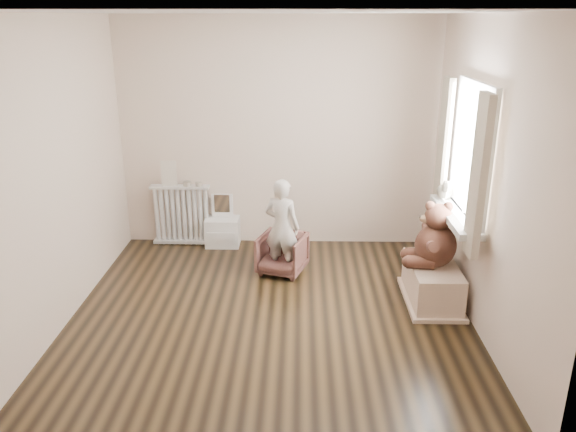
{
  "coord_description": "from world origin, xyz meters",
  "views": [
    {
      "loc": [
        0.26,
        -4.51,
        2.57
      ],
      "look_at": [
        0.15,
        0.45,
        0.8
      ],
      "focal_mm": 35.0,
      "sensor_mm": 36.0,
      "label": 1
    }
  ],
  "objects_px": {
    "teddy_bear": "(436,236)",
    "plush_cat": "(445,189)",
    "armchair": "(282,254)",
    "child": "(282,227)",
    "toy_bench": "(432,282)",
    "toy_vanity": "(222,223)",
    "radiator": "(181,213)"
  },
  "relations": [
    {
      "from": "armchair",
      "to": "child",
      "type": "distance_m",
      "value": 0.32
    },
    {
      "from": "teddy_bear",
      "to": "radiator",
      "type": "bearing_deg",
      "value": 158.23
    },
    {
      "from": "toy_bench",
      "to": "teddy_bear",
      "type": "distance_m",
      "value": 0.47
    },
    {
      "from": "armchair",
      "to": "radiator",
      "type": "bearing_deg",
      "value": 166.54
    },
    {
      "from": "armchair",
      "to": "child",
      "type": "relative_size",
      "value": 0.46
    },
    {
      "from": "armchair",
      "to": "plush_cat",
      "type": "relative_size",
      "value": 1.91
    },
    {
      "from": "armchair",
      "to": "toy_bench",
      "type": "relative_size",
      "value": 0.58
    },
    {
      "from": "toy_bench",
      "to": "plush_cat",
      "type": "xyz_separation_m",
      "value": [
        0.14,
        0.39,
        0.8
      ]
    },
    {
      "from": "toy_bench",
      "to": "plush_cat",
      "type": "height_order",
      "value": "plush_cat"
    },
    {
      "from": "armchair",
      "to": "child",
      "type": "bearing_deg",
      "value": -71.14
    },
    {
      "from": "radiator",
      "to": "toy_vanity",
      "type": "relative_size",
      "value": 1.17
    },
    {
      "from": "radiator",
      "to": "teddy_bear",
      "type": "xyz_separation_m",
      "value": [
        2.65,
        -1.38,
        0.28
      ]
    },
    {
      "from": "toy_bench",
      "to": "teddy_bear",
      "type": "relative_size",
      "value": 1.32
    },
    {
      "from": "child",
      "to": "toy_vanity",
      "type": "bearing_deg",
      "value": -28.37
    },
    {
      "from": "radiator",
      "to": "toy_vanity",
      "type": "xyz_separation_m",
      "value": [
        0.48,
        -0.03,
        -0.11
      ]
    },
    {
      "from": "teddy_bear",
      "to": "plush_cat",
      "type": "distance_m",
      "value": 0.54
    },
    {
      "from": "toy_bench",
      "to": "toy_vanity",
      "type": "bearing_deg",
      "value": 148.27
    },
    {
      "from": "radiator",
      "to": "child",
      "type": "relative_size",
      "value": 0.71
    },
    {
      "from": "toy_vanity",
      "to": "child",
      "type": "xyz_separation_m",
      "value": [
        0.73,
        -0.79,
        0.26
      ]
    },
    {
      "from": "teddy_bear",
      "to": "plush_cat",
      "type": "height_order",
      "value": "plush_cat"
    },
    {
      "from": "radiator",
      "to": "toy_vanity",
      "type": "bearing_deg",
      "value": -3.54
    },
    {
      "from": "plush_cat",
      "to": "armchair",
      "type": "bearing_deg",
      "value": 171.84
    },
    {
      "from": "toy_bench",
      "to": "plush_cat",
      "type": "bearing_deg",
      "value": 70.34
    },
    {
      "from": "plush_cat",
      "to": "toy_vanity",
      "type": "bearing_deg",
      "value": 157.16
    },
    {
      "from": "child",
      "to": "plush_cat",
      "type": "bearing_deg",
      "value": -167.02
    },
    {
      "from": "teddy_bear",
      "to": "toy_vanity",
      "type": "bearing_deg",
      "value": 153.81
    },
    {
      "from": "radiator",
      "to": "armchair",
      "type": "distance_m",
      "value": 1.45
    },
    {
      "from": "radiator",
      "to": "toy_vanity",
      "type": "height_order",
      "value": "radiator"
    },
    {
      "from": "teddy_bear",
      "to": "plush_cat",
      "type": "relative_size",
      "value": 2.5
    },
    {
      "from": "plush_cat",
      "to": "teddy_bear",
      "type": "bearing_deg",
      "value": -110.18
    },
    {
      "from": "teddy_bear",
      "to": "child",
      "type": "bearing_deg",
      "value": 164.37
    },
    {
      "from": "child",
      "to": "toy_bench",
      "type": "relative_size",
      "value": 1.27
    }
  ]
}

